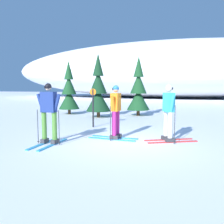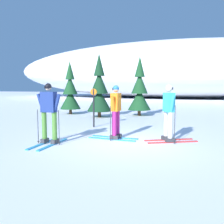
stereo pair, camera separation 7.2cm
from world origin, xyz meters
TOP-DOWN VIEW (x-y plane):
  - ground_plane at (0.00, 0.00)m, footprint 120.00×120.00m
  - skier_cyan_jacket at (1.26, 0.45)m, footprint 1.67×1.14m
  - skier_orange_jacket at (-0.45, 0.30)m, footprint 1.67×0.78m
  - skier_navy_jacket at (-2.20, -0.95)m, footprint 0.83×1.59m
  - pine_tree_far_left at (-5.28, 6.37)m, footprint 1.30×1.30m
  - pine_tree_center_left at (-2.96, 5.42)m, footprint 1.39×1.39m
  - pine_tree_center_right at (-0.94, 6.87)m, footprint 1.37×1.37m
  - snow_ridge_background at (-0.58, 30.84)m, footprint 51.68×20.78m
  - trail_marker_post at (-2.03, 2.26)m, footprint 0.28×0.07m

SIDE VIEW (x-z plane):
  - ground_plane at x=0.00m, z-range 0.00..0.00m
  - trail_marker_post at x=-2.03m, z-range 0.10..1.77m
  - skier_orange_jacket at x=-0.45m, z-range 0.04..1.84m
  - skier_cyan_jacket at x=1.26m, z-range 0.05..1.87m
  - skier_navy_jacket at x=-2.20m, z-range 0.07..1.92m
  - pine_tree_far_left at x=-5.28m, z-range -0.27..3.08m
  - pine_tree_center_right at x=-0.94m, z-range -0.29..3.25m
  - pine_tree_center_left at x=-2.96m, z-range -0.29..3.30m
  - snow_ridge_background at x=-0.58m, z-range 0.00..8.45m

